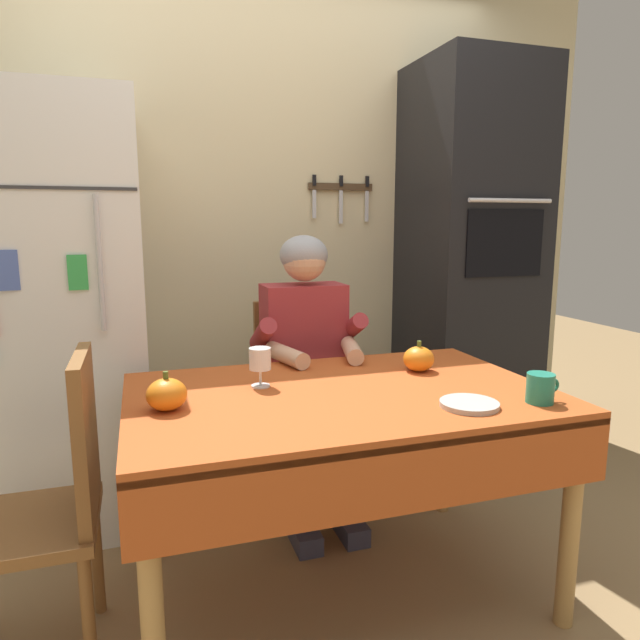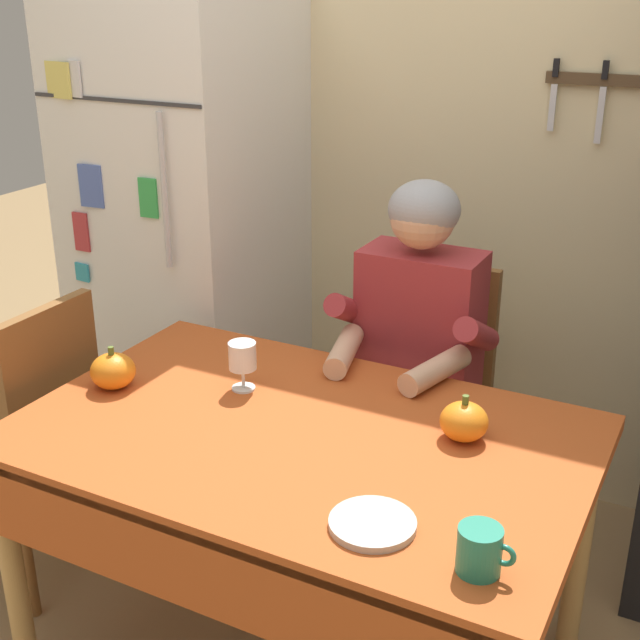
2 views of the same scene
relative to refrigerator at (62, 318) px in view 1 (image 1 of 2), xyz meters
The scene contains 13 objects.
ground_plane 1.62m from the refrigerator, 45.29° to the right, with size 10.00×10.00×0.00m, color #93754C.
back_wall_assembly 1.15m from the refrigerator, 21.32° to the left, with size 3.70×0.13×2.60m.
refrigerator is the anchor object (origin of this frame).
wall_oven 2.01m from the refrigerator, ahead, with size 0.60×0.64×2.10m.
dining_table 1.32m from the refrigerator, 42.91° to the right, with size 1.40×0.90×0.74m.
chair_behind_person 1.08m from the refrigerator, ahead, with size 0.40×0.40×0.93m.
seated_person 1.06m from the refrigerator, 15.48° to the right, with size 0.47×0.55×1.25m.
chair_left_side 0.97m from the refrigerator, 86.83° to the right, with size 0.40×0.40×0.93m.
coffee_mug 1.91m from the refrigerator, 37.96° to the right, with size 0.11×0.09×0.09m.
wine_glass 1.02m from the refrigerator, 46.21° to the right, with size 0.08×0.08×0.14m.
pumpkin_large 1.50m from the refrigerator, 28.44° to the right, with size 0.12×0.12×0.12m.
pumpkin_medium 0.97m from the refrigerator, 66.62° to the right, with size 0.12×0.12×0.12m.
serving_tray 1.71m from the refrigerator, 41.91° to the right, with size 0.18×0.18×0.02m, color #B7B2A8.
Camera 1 is at (-0.62, -1.61, 1.30)m, focal length 31.53 mm.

